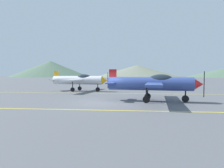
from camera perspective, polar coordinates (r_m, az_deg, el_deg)
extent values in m
plane|color=#54565B|center=(15.74, -2.80, -5.45)|extent=(400.00, 400.00, 0.00)
cube|color=yellow|center=(12.58, -5.03, -7.53)|extent=(80.00, 0.16, 0.01)
cube|color=yellow|center=(23.33, 0.03, -2.72)|extent=(80.00, 0.16, 0.01)
cylinder|color=#33478C|center=(16.75, 10.82, 0.08)|extent=(7.01, 1.96, 1.12)
cone|color=red|center=(17.05, 23.76, -0.06)|extent=(0.82, 1.03, 0.95)
cube|color=black|center=(17.13, 25.09, -0.07)|extent=(0.06, 0.13, 2.04)
ellipsoid|color=#1E2833|center=(16.73, 13.97, 1.20)|extent=(2.13, 1.16, 0.92)
cube|color=#33478C|center=(16.74, 12.22, 0.24)|extent=(2.22, 9.03, 0.16)
cube|color=#33478C|center=(17.15, 0.23, 0.37)|extent=(1.03, 2.72, 0.10)
cube|color=red|center=(17.14, 0.23, 2.24)|extent=(0.65, 0.20, 1.22)
cylinder|color=black|center=(16.94, 20.49, -2.32)|extent=(0.10, 0.10, 1.02)
cylinder|color=black|center=(16.99, 20.46, -4.04)|extent=(0.58, 0.19, 0.57)
cylinder|color=black|center=(15.69, 9.91, -2.58)|extent=(0.10, 0.10, 1.02)
cylinder|color=black|center=(15.75, 9.89, -4.43)|extent=(0.58, 0.19, 0.57)
cylinder|color=black|center=(17.92, 10.28, -1.91)|extent=(0.10, 0.10, 1.02)
cylinder|color=black|center=(17.97, 10.27, -3.54)|extent=(0.58, 0.19, 0.57)
cylinder|color=silver|center=(26.83, -9.93, 1.11)|extent=(7.01, 2.17, 1.12)
cone|color=#F2A519|center=(25.49, -2.09, 1.06)|extent=(0.85, 1.05, 0.95)
cube|color=black|center=(25.37, -1.21, 1.05)|extent=(0.06, 0.13, 2.04)
ellipsoid|color=#1E2833|center=(26.46, -8.13, 1.83)|extent=(2.15, 1.22, 0.92)
cube|color=silver|center=(26.66, -9.13, 1.22)|extent=(2.48, 9.03, 0.16)
cube|color=silver|center=(28.29, -15.76, 1.24)|extent=(1.11, 2.73, 0.10)
cube|color=#F2A519|center=(28.28, -15.78, 2.37)|extent=(0.65, 0.22, 1.22)
cylinder|color=black|center=(25.81, -4.15, -0.43)|extent=(0.10, 0.10, 1.02)
cylinder|color=black|center=(25.84, -4.14, -1.56)|extent=(0.58, 0.21, 0.57)
cylinder|color=black|center=(25.94, -11.35, -0.46)|extent=(0.10, 0.10, 1.02)
cylinder|color=black|center=(25.97, -11.34, -1.59)|extent=(0.58, 0.21, 0.57)
cylinder|color=black|center=(27.96, -9.35, -0.21)|extent=(0.10, 0.10, 1.02)
cylinder|color=black|center=(28.00, -9.34, -1.26)|extent=(0.58, 0.21, 0.57)
cone|color=#4C6651|center=(179.78, -17.36, 4.18)|extent=(67.50, 67.50, 13.75)
cone|color=slate|center=(158.83, 7.32, 3.73)|extent=(68.38, 68.38, 9.58)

